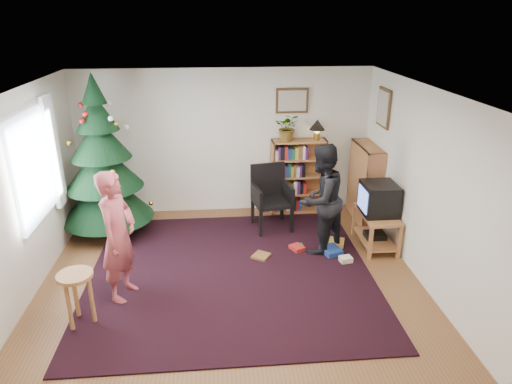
{
  "coord_description": "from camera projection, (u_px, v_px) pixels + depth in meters",
  "views": [
    {
      "loc": [
        -0.14,
        -5.11,
        3.35
      ],
      "look_at": [
        0.37,
        0.52,
        1.1
      ],
      "focal_mm": 32.0,
      "sensor_mm": 36.0,
      "label": 1
    }
  ],
  "objects": [
    {
      "name": "floor",
      "position": [
        232.0,
        285.0,
        5.98
      ],
      "size": [
        5.0,
        5.0,
        0.0
      ],
      "primitive_type": "plane",
      "color": "brown",
      "rests_on": "ground"
    },
    {
      "name": "ceiling",
      "position": [
        227.0,
        93.0,
        5.06
      ],
      "size": [
        5.0,
        5.0,
        0.0
      ],
      "primitive_type": "plane",
      "rotation": [
        3.14,
        0.0,
        0.0
      ],
      "color": "white",
      "rests_on": "wall_back"
    },
    {
      "name": "wall_back",
      "position": [
        225.0,
        142.0,
        7.83
      ],
      "size": [
        5.0,
        0.02,
        2.5
      ],
      "primitive_type": "cube",
      "color": "silver",
      "rests_on": "floor"
    },
    {
      "name": "wall_front",
      "position": [
        242.0,
        332.0,
        3.21
      ],
      "size": [
        5.0,
        0.02,
        2.5
      ],
      "primitive_type": "cube",
      "color": "silver",
      "rests_on": "floor"
    },
    {
      "name": "wall_left",
      "position": [
        15.0,
        205.0,
        5.31
      ],
      "size": [
        0.02,
        5.0,
        2.5
      ],
      "primitive_type": "cube",
      "color": "silver",
      "rests_on": "floor"
    },
    {
      "name": "wall_right",
      "position": [
        429.0,
        191.0,
        5.73
      ],
      "size": [
        0.02,
        5.0,
        2.5
      ],
      "primitive_type": "cube",
      "color": "silver",
      "rests_on": "floor"
    },
    {
      "name": "rug",
      "position": [
        231.0,
        272.0,
        6.26
      ],
      "size": [
        3.8,
        3.6,
        0.02
      ],
      "primitive_type": "cube",
      "color": "black",
      "rests_on": "floor"
    },
    {
      "name": "window_pane",
      "position": [
        33.0,
        168.0,
        5.78
      ],
      "size": [
        0.04,
        1.2,
        1.4
      ],
      "primitive_type": "cube",
      "color": "silver",
      "rests_on": "wall_left"
    },
    {
      "name": "curtain",
      "position": [
        54.0,
        152.0,
        6.43
      ],
      "size": [
        0.06,
        0.35,
        1.6
      ],
      "primitive_type": "cube",
      "color": "white",
      "rests_on": "wall_left"
    },
    {
      "name": "picture_back",
      "position": [
        292.0,
        101.0,
        7.65
      ],
      "size": [
        0.55,
        0.03,
        0.42
      ],
      "color": "#4C3319",
      "rests_on": "wall_back"
    },
    {
      "name": "picture_right",
      "position": [
        384.0,
        108.0,
        7.09
      ],
      "size": [
        0.03,
        0.5,
        0.6
      ],
      "color": "#4C3319",
      "rests_on": "wall_right"
    },
    {
      "name": "christmas_tree",
      "position": [
        103.0,
        171.0,
        7.02
      ],
      "size": [
        1.4,
        1.4,
        2.55
      ],
      "rotation": [
        0.0,
        0.0,
        0.42
      ],
      "color": "#3F2816",
      "rests_on": "rug"
    },
    {
      "name": "bookshelf_back",
      "position": [
        298.0,
        175.0,
        8.01
      ],
      "size": [
        0.95,
        0.3,
        1.3
      ],
      "color": "#A9633C",
      "rests_on": "floor"
    },
    {
      "name": "bookshelf_right",
      "position": [
        365.0,
        182.0,
        7.69
      ],
      "size": [
        0.3,
        0.95,
        1.3
      ],
      "rotation": [
        0.0,
        0.0,
        1.57
      ],
      "color": "#A9633C",
      "rests_on": "floor"
    },
    {
      "name": "tv_stand",
      "position": [
        376.0,
        227.0,
        6.88
      ],
      "size": [
        0.48,
        0.87,
        0.55
      ],
      "color": "#A9633C",
      "rests_on": "floor"
    },
    {
      "name": "crt_tv",
      "position": [
        379.0,
        199.0,
        6.71
      ],
      "size": [
        0.49,
        0.53,
        0.46
      ],
      "color": "black",
      "rests_on": "tv_stand"
    },
    {
      "name": "armchair",
      "position": [
        271.0,
        194.0,
        7.45
      ],
      "size": [
        0.67,
        0.67,
        1.05
      ],
      "rotation": [
        0.0,
        0.0,
        0.17
      ],
      "color": "black",
      "rests_on": "rug"
    },
    {
      "name": "stool",
      "position": [
        76.0,
        285.0,
        5.07
      ],
      "size": [
        0.4,
        0.4,
        0.66
      ],
      "color": "#A9633C",
      "rests_on": "floor"
    },
    {
      "name": "person_standing",
      "position": [
        118.0,
        237.0,
        5.47
      ],
      "size": [
        0.56,
        0.7,
        1.66
      ],
      "primitive_type": "imported",
      "rotation": [
        0.0,
        0.0,
        1.28
      ],
      "color": "#AD454B",
      "rests_on": "rug"
    },
    {
      "name": "person_by_chair",
      "position": [
        321.0,
        199.0,
        6.57
      ],
      "size": [
        1.01,
        0.99,
        1.65
      ],
      "primitive_type": "imported",
      "rotation": [
        0.0,
        0.0,
        3.83
      ],
      "color": "black",
      "rests_on": "rug"
    },
    {
      "name": "potted_plant",
      "position": [
        288.0,
        127.0,
        7.67
      ],
      "size": [
        0.49,
        0.44,
        0.46
      ],
      "primitive_type": "imported",
      "rotation": [
        0.0,
        0.0,
        -0.22
      ],
      "color": "gray",
      "rests_on": "bookshelf_back"
    },
    {
      "name": "table_lamp",
      "position": [
        317.0,
        126.0,
        7.71
      ],
      "size": [
        0.26,
        0.26,
        0.35
      ],
      "color": "#A57F33",
      "rests_on": "bookshelf_back"
    },
    {
      "name": "floor_clutter",
      "position": [
        312.0,
        250.0,
        6.77
      ],
      "size": [
        1.39,
        0.73,
        0.08
      ],
      "color": "#A51E19",
      "rests_on": "rug"
    }
  ]
}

